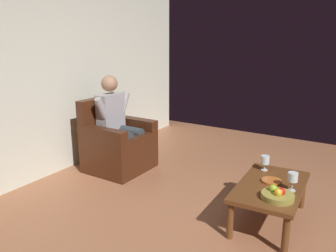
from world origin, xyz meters
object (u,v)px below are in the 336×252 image
object	(u,v)px
wine_glass_near	(293,178)
decorative_dish	(272,181)
person_seated	(118,120)
armchair	(117,145)
fruit_bowl	(278,195)
coffee_table	(270,190)
wine_glass_far	(265,161)

from	to	relation	value
wine_glass_near	decorative_dish	xyz separation A→B (m)	(-0.09, -0.20, -0.11)
person_seated	armchair	bearing A→B (deg)	-90.00
armchair	fruit_bowl	size ratio (longest dim) A/B	3.42
person_seated	fruit_bowl	bearing A→B (deg)	76.94
coffee_table	decorative_dish	world-z (taller)	decorative_dish
person_seated	wine_glass_near	bearing A→B (deg)	82.87
coffee_table	wine_glass_far	xyz separation A→B (m)	(-0.33, -0.16, 0.16)
coffee_table	fruit_bowl	bearing A→B (deg)	26.03
coffee_table	decorative_dish	bearing A→B (deg)	-170.06
wine_glass_near	wine_glass_far	size ratio (longest dim) A/B	1.11
decorative_dish	armchair	bearing A→B (deg)	-96.42
armchair	coffee_table	size ratio (longest dim) A/B	0.93
person_seated	wine_glass_far	size ratio (longest dim) A/B	7.96
person_seated	coffee_table	distance (m)	2.15
coffee_table	wine_glass_far	size ratio (longest dim) A/B	6.50
wine_glass_near	decorative_dish	size ratio (longest dim) A/B	0.92
coffee_table	decorative_dish	distance (m)	0.09
decorative_dish	fruit_bowl	bearing A→B (deg)	23.26
armchair	person_seated	distance (m)	0.34
person_seated	wine_glass_far	distance (m)	1.95
person_seated	wine_glass_far	world-z (taller)	person_seated
person_seated	coffee_table	size ratio (longest dim) A/B	1.23
wine_glass_far	decorative_dish	bearing A→B (deg)	29.08
wine_glass_near	fruit_bowl	size ratio (longest dim) A/B	0.63
coffee_table	decorative_dish	size ratio (longest dim) A/B	5.37
wine_glass_near	fruit_bowl	distance (m)	0.26
coffee_table	wine_glass_far	world-z (taller)	wine_glass_far
person_seated	wine_glass_near	size ratio (longest dim) A/B	7.15
wine_glass_far	armchair	bearing A→B (deg)	-89.06
person_seated	decorative_dish	size ratio (longest dim) A/B	6.58
coffee_table	armchair	bearing A→B (deg)	-97.96
armchair	decorative_dish	bearing A→B (deg)	84.47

